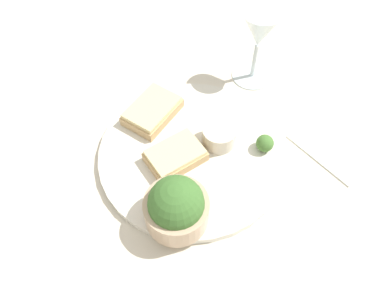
{
  "coord_description": "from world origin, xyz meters",
  "views": [
    {
      "loc": [
        0.2,
        0.3,
        0.54
      ],
      "look_at": [
        0.0,
        0.0,
        0.03
      ],
      "focal_mm": 35.0,
      "sensor_mm": 36.0,
      "label": 1
    }
  ],
  "objects_px": {
    "sauce_ramekin": "(219,135)",
    "napkin": "(340,141)",
    "cheese_toast_near": "(152,111)",
    "cheese_toast_far": "(176,157)",
    "wine_glass": "(259,34)",
    "salad_bowl": "(176,207)"
  },
  "relations": [
    {
      "from": "salad_bowl",
      "to": "cheese_toast_near",
      "type": "bearing_deg",
      "value": -110.21
    },
    {
      "from": "sauce_ramekin",
      "to": "wine_glass",
      "type": "relative_size",
      "value": 0.39
    },
    {
      "from": "wine_glass",
      "to": "cheese_toast_near",
      "type": "bearing_deg",
      "value": -3.08
    },
    {
      "from": "wine_glass",
      "to": "napkin",
      "type": "distance_m",
      "value": 0.24
    },
    {
      "from": "sauce_ramekin",
      "to": "cheese_toast_near",
      "type": "relative_size",
      "value": 0.48
    },
    {
      "from": "sauce_ramekin",
      "to": "wine_glass",
      "type": "height_order",
      "value": "wine_glass"
    },
    {
      "from": "napkin",
      "to": "cheese_toast_near",
      "type": "bearing_deg",
      "value": -42.28
    },
    {
      "from": "sauce_ramekin",
      "to": "cheese_toast_far",
      "type": "xyz_separation_m",
      "value": [
        0.08,
        -0.01,
        -0.01
      ]
    },
    {
      "from": "cheese_toast_far",
      "to": "napkin",
      "type": "xyz_separation_m",
      "value": [
        -0.27,
        0.12,
        -0.02
      ]
    },
    {
      "from": "salad_bowl",
      "to": "cheese_toast_far",
      "type": "xyz_separation_m",
      "value": [
        -0.05,
        -0.09,
        -0.02
      ]
    },
    {
      "from": "salad_bowl",
      "to": "cheese_toast_near",
      "type": "height_order",
      "value": "salad_bowl"
    },
    {
      "from": "wine_glass",
      "to": "napkin",
      "type": "xyz_separation_m",
      "value": [
        -0.03,
        0.21,
        -0.1
      ]
    },
    {
      "from": "cheese_toast_near",
      "to": "cheese_toast_far",
      "type": "height_order",
      "value": "same"
    },
    {
      "from": "salad_bowl",
      "to": "napkin",
      "type": "relative_size",
      "value": 0.65
    },
    {
      "from": "sauce_ramekin",
      "to": "napkin",
      "type": "distance_m",
      "value": 0.22
    },
    {
      "from": "sauce_ramekin",
      "to": "wine_glass",
      "type": "distance_m",
      "value": 0.2
    },
    {
      "from": "salad_bowl",
      "to": "cheese_toast_far",
      "type": "bearing_deg",
      "value": -121.77
    },
    {
      "from": "wine_glass",
      "to": "napkin",
      "type": "relative_size",
      "value": 1.01
    },
    {
      "from": "cheese_toast_near",
      "to": "cheese_toast_far",
      "type": "relative_size",
      "value": 1.3
    },
    {
      "from": "sauce_ramekin",
      "to": "napkin",
      "type": "bearing_deg",
      "value": 148.75
    },
    {
      "from": "cheese_toast_near",
      "to": "cheese_toast_far",
      "type": "bearing_deg",
      "value": 80.61
    },
    {
      "from": "sauce_ramekin",
      "to": "napkin",
      "type": "relative_size",
      "value": 0.39
    }
  ]
}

